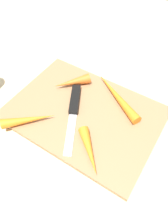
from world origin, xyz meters
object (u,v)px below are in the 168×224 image
object	(u,v)px
carrot_shortest	(72,82)
carrot_short	(89,151)
knife	(74,104)
cutting_board	(84,113)
carrot_longest	(117,96)
carrot_long	(28,120)

from	to	relation	value
carrot_shortest	carrot_short	size ratio (longest dim) A/B	0.87
knife	carrot_shortest	bearing A→B (deg)	-168.74
knife	carrot_shortest	size ratio (longest dim) A/B	1.93
cutting_board	knife	xyz separation A→B (m)	(0.03, -0.01, 0.01)
knife	cutting_board	bearing A→B (deg)	51.61
carrot_longest	carrot_long	xyz separation A→B (m)	(0.14, 0.18, -0.00)
carrot_longest	carrot_shortest	distance (m)	0.12
carrot_longest	carrot_short	bearing A→B (deg)	128.16
knife	carrot_short	size ratio (longest dim) A/B	1.69
knife	carrot_shortest	world-z (taller)	carrot_shortest
carrot_short	knife	bearing A→B (deg)	-178.83
carrot_shortest	carrot_long	xyz separation A→B (m)	(0.01, 0.15, -0.00)
carrot_shortest	cutting_board	bearing A→B (deg)	91.16
cutting_board	knife	world-z (taller)	knife
carrot_short	carrot_long	bearing A→B (deg)	-133.22
carrot_long	carrot_longest	bearing A→B (deg)	7.60
carrot_short	cutting_board	bearing A→B (deg)	172.21
carrot_longest	carrot_shortest	world-z (taller)	carrot_shortest
carrot_longest	carrot_short	size ratio (longest dim) A/B	1.59
carrot_shortest	carrot_short	distance (m)	0.21
knife	carrot_short	world-z (taller)	carrot_short
knife	carrot_longest	xyz separation A→B (m)	(-0.08, -0.07, 0.01)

